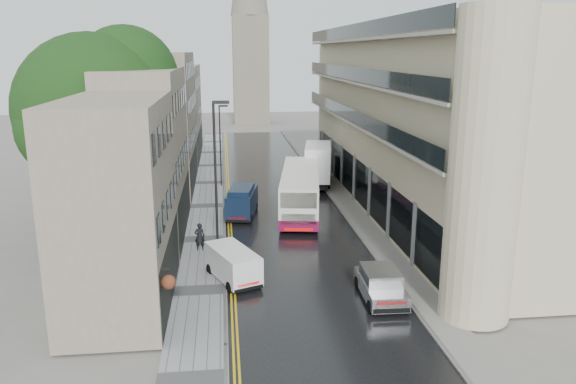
{
  "coord_description": "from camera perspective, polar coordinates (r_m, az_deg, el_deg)",
  "views": [
    {
      "loc": [
        -4.4,
        -16.54,
        12.19
      ],
      "look_at": [
        -0.41,
        18.0,
        3.46
      ],
      "focal_mm": 35.0,
      "sensor_mm": 36.0,
      "label": 1
    }
  ],
  "objects": [
    {
      "name": "tree_near",
      "position": [
        37.8,
        -18.97,
        5.35
      ],
      "size": [
        10.56,
        10.56,
        13.89
      ],
      "primitive_type": null,
      "color": "black",
      "rests_on": "ground"
    },
    {
      "name": "white_van",
      "position": [
        29.41,
        -5.95,
        -8.49
      ],
      "size": [
        3.14,
        4.4,
        1.83
      ],
      "primitive_type": null,
      "rotation": [
        0.0,
        0.0,
        0.39
      ],
      "color": "white",
      "rests_on": "road"
    },
    {
      "name": "tree_far",
      "position": [
        50.51,
        -15.53,
        6.8
      ],
      "size": [
        9.24,
        9.24,
        12.46
      ],
      "primitive_type": null,
      "color": "black",
      "rests_on": "ground"
    },
    {
      "name": "road",
      "position": [
        45.91,
        -0.85,
        -1.3
      ],
      "size": [
        9.0,
        85.0,
        0.02
      ],
      "primitive_type": "cube",
      "color": "black",
      "rests_on": "ground"
    },
    {
      "name": "left_sidewalk",
      "position": [
        45.71,
        -8.16,
        -1.45
      ],
      "size": [
        2.7,
        85.0,
        0.12
      ],
      "primitive_type": "cube",
      "color": "gray",
      "rests_on": "ground"
    },
    {
      "name": "lamp_post_far",
      "position": [
        51.77,
        -6.89,
        4.66
      ],
      "size": [
        0.85,
        0.3,
        7.36
      ],
      "primitive_type": null,
      "rotation": [
        0.0,
        0.0,
        0.15
      ],
      "color": "black",
      "rests_on": "left_sidewalk"
    },
    {
      "name": "white_lorry",
      "position": [
        50.61,
        1.85,
        2.46
      ],
      "size": [
        3.55,
        7.8,
        3.95
      ],
      "primitive_type": null,
      "rotation": [
        0.0,
        0.0,
        -0.18
      ],
      "color": "white",
      "rests_on": "road"
    },
    {
      "name": "cream_bus",
      "position": [
        40.28,
        -0.63,
        -1.07
      ],
      "size": [
        4.55,
        12.28,
        3.27
      ],
      "primitive_type": null,
      "rotation": [
        0.0,
        0.0,
        -0.16
      ],
      "color": "white",
      "rests_on": "road"
    },
    {
      "name": "navy_van",
      "position": [
        41.24,
        -6.21,
        -1.44
      ],
      "size": [
        2.68,
        4.92,
        2.38
      ],
      "primitive_type": null,
      "rotation": [
        0.0,
        0.0,
        -0.18
      ],
      "color": "black",
      "rests_on": "road"
    },
    {
      "name": "church_spire",
      "position": [
        98.97,
        -3.93,
        18.59
      ],
      "size": [
        6.4,
        6.4,
        40.0
      ],
      "primitive_type": null,
      "color": "slate",
      "rests_on": "ground"
    },
    {
      "name": "silver_hatchback",
      "position": [
        27.49,
        8.42,
        -10.51
      ],
      "size": [
        1.98,
        4.31,
        1.6
      ],
      "primitive_type": null,
      "rotation": [
        0.0,
        0.0,
        -0.03
      ],
      "color": "#9D9CA1",
      "rests_on": "road"
    },
    {
      "name": "pedestrian",
      "position": [
        35.41,
        -8.97,
        -4.51
      ],
      "size": [
        0.69,
        0.49,
        1.76
      ],
      "primitive_type": "imported",
      "rotation": [
        0.0,
        0.0,
        3.26
      ],
      "color": "black",
      "rests_on": "left_sidewalk"
    },
    {
      "name": "right_sidewalk",
      "position": [
        46.72,
        5.76,
        -1.03
      ],
      "size": [
        1.8,
        85.0,
        0.12
      ],
      "primitive_type": "cube",
      "color": "slate",
      "rests_on": "ground"
    },
    {
      "name": "lamp_post_near",
      "position": [
        35.25,
        -7.38,
        1.69
      ],
      "size": [
        1.04,
        0.26,
        9.15
      ],
      "primitive_type": null,
      "rotation": [
        0.0,
        0.0,
        -0.03
      ],
      "color": "black",
      "rests_on": "left_sidewalk"
    },
    {
      "name": "modern_block",
      "position": [
        45.31,
        12.5,
        7.18
      ],
      "size": [
        8.0,
        40.0,
        14.0
      ],
      "primitive_type": null,
      "color": "#BFAE8E",
      "rests_on": "ground"
    },
    {
      "name": "old_shop_row",
      "position": [
        47.22,
        -12.74,
        6.21
      ],
      "size": [
        4.5,
        56.0,
        12.0
      ],
      "primitive_type": null,
      "color": "gray",
      "rests_on": "ground"
    }
  ]
}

